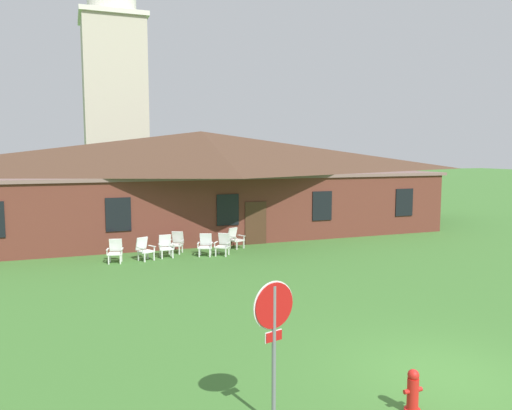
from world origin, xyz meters
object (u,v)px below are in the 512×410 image
lawn_chair_left_end (166,246)px  lawn_chair_right_end (205,244)px  lawn_chair_far_side (223,244)px  fire_hydrant (413,392)px  lawn_chair_middle (177,242)px  stop_sign (274,324)px  lawn_chair_near_door (144,248)px  lawn_chair_by_porch (115,250)px  lawn_chair_under_eave (235,238)px

lawn_chair_left_end → lawn_chair_right_end: (1.68, -0.29, 0.00)m
lawn_chair_far_side → fire_hydrant: bearing=-93.1°
lawn_chair_middle → stop_sign: bearing=-95.2°
stop_sign → fire_hydrant: bearing=-11.6°
lawn_chair_near_door → fire_hydrant: 14.33m
stop_sign → lawn_chair_middle: stop_sign is taller
lawn_chair_near_door → lawn_chair_left_end: (0.95, 0.30, 0.00)m
stop_sign → lawn_chair_middle: (1.33, 14.60, -1.23)m
lawn_chair_by_porch → lawn_chair_near_door: 1.17m
lawn_chair_right_end → lawn_chair_far_side: same height
lawn_chair_near_door → lawn_chair_by_porch: bearing=-179.3°
lawn_chair_far_side → lawn_chair_under_eave: (0.98, 1.33, 0.00)m
lawn_chair_far_side → lawn_chair_under_eave: 1.65m
stop_sign → lawn_chair_by_porch: stop_sign is taller
lawn_chair_near_door → lawn_chair_under_eave: 4.53m
lawn_chair_right_end → lawn_chair_under_eave: (1.74, 1.15, 0.00)m
lawn_chair_right_end → fire_hydrant: 14.09m
lawn_chair_middle → lawn_chair_near_door: bearing=-147.3°
lawn_chair_far_side → lawn_chair_right_end: bearing=167.1°
lawn_chair_left_end → lawn_chair_right_end: 1.71m
lawn_chair_right_end → lawn_chair_far_side: (0.76, -0.17, 0.00)m
stop_sign → lawn_chair_middle: bearing=84.8°
lawn_chair_by_porch → lawn_chair_near_door: size_ratio=1.00×
lawn_chair_middle → lawn_chair_far_side: same height
lawn_chair_middle → lawn_chair_under_eave: bearing=3.1°
stop_sign → fire_hydrant: (2.41, -0.49, -1.35)m
lawn_chair_by_porch → lawn_chair_near_door: bearing=0.7°
lawn_chair_middle → lawn_chair_under_eave: same height
lawn_chair_left_end → lawn_chair_far_side: same height
lawn_chair_by_porch → lawn_chair_near_door: (1.17, 0.01, 0.00)m
lawn_chair_by_porch → lawn_chair_middle: (2.74, 1.02, 0.00)m
stop_sign → lawn_chair_far_side: (3.15, 13.42, -1.23)m
lawn_chair_by_porch → fire_hydrant: (3.82, -14.07, -0.12)m
lawn_chair_near_door → lawn_chair_middle: 1.87m
lawn_chair_left_end → lawn_chair_under_eave: (3.42, 0.87, 0.00)m
stop_sign → lawn_chair_far_side: bearing=76.8°
lawn_chair_left_end → fire_hydrant: (1.69, -14.38, -0.12)m
lawn_chair_by_porch → lawn_chair_right_end: size_ratio=1.00×
stop_sign → lawn_chair_under_eave: bearing=74.3°
lawn_chair_right_end → lawn_chair_left_end: bearing=170.3°
lawn_chair_left_end → lawn_chair_middle: same height
lawn_chair_far_side → lawn_chair_middle: bearing=147.2°
lawn_chair_by_porch → stop_sign: bearing=-84.1°
fire_hydrant → lawn_chair_far_side: bearing=86.9°
lawn_chair_left_end → lawn_chair_right_end: same height
lawn_chair_left_end → lawn_chair_under_eave: same height
stop_sign → lawn_chair_far_side: 13.84m
lawn_chair_near_door → lawn_chair_left_end: size_ratio=1.00×
stop_sign → lawn_chair_right_end: (2.40, 13.60, -1.23)m
lawn_chair_near_door → lawn_chair_middle: size_ratio=1.00×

